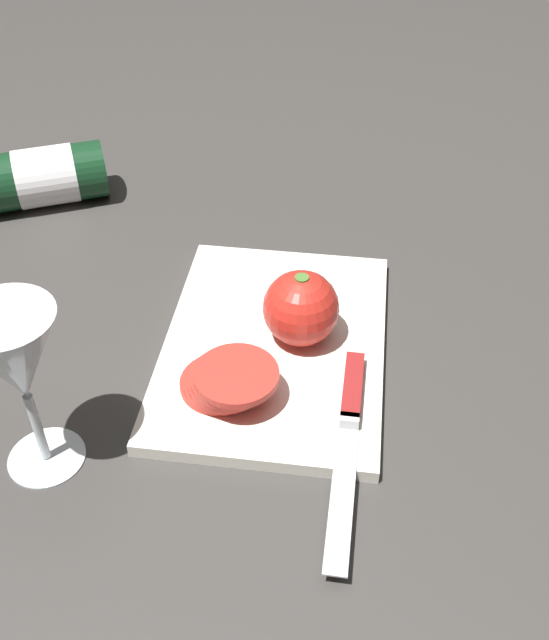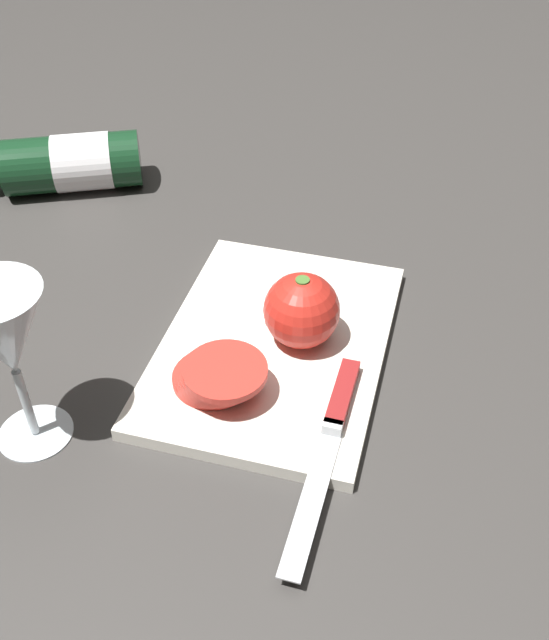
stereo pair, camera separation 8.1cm
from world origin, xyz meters
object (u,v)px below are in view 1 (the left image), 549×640
tomato_slice_stack_near (229,379)px  knife (350,410)px  wine_glass (17,363)px  whole_tomato (301,308)px  wine_bottle (26,179)px

tomato_slice_stack_near → knife: bearing=83.8°
wine_glass → tomato_slice_stack_near: wine_glass is taller
whole_tomato → tomato_slice_stack_near: whole_tomato is taller
wine_glass → knife: 0.32m
knife → whole_tomato: bearing=-149.4°
wine_bottle → knife: (0.35, 0.47, -0.02)m
wine_glass → tomato_slice_stack_near: (-0.09, 0.16, -0.09)m
wine_glass → whole_tomato: bearing=129.9°
wine_glass → tomato_slice_stack_near: bearing=120.3°
tomato_slice_stack_near → wine_glass: bearing=-59.7°
wine_glass → whole_tomato: 0.30m
wine_bottle → whole_tomato: size_ratio=3.73×
tomato_slice_stack_near → whole_tomato: bearing=146.0°
wine_bottle → knife: wine_bottle is taller
knife → tomato_slice_stack_near: 0.13m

